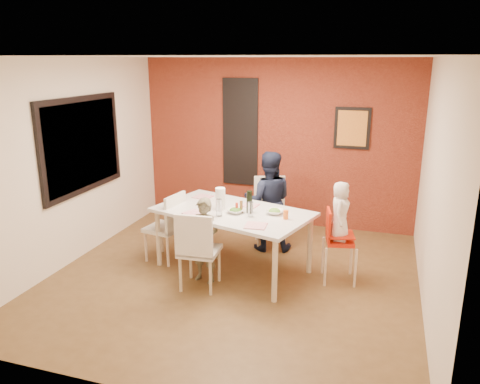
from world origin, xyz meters
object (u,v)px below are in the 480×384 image
(child_near, at_px, (205,241))
(wine_bottle, at_px, (249,202))
(chair_far, at_px, (270,207))
(toddler, at_px, (340,211))
(child_far, at_px, (268,201))
(paper_towel_roll, at_px, (220,199))
(chair_left, at_px, (169,224))
(high_chair, at_px, (337,239))
(dining_table, at_px, (233,216))
(chair_near, at_px, (197,247))

(child_near, bearing_deg, wine_bottle, 52.41)
(chair_far, bearing_deg, toddler, -60.97)
(child_far, height_order, toddler, child_far)
(paper_towel_roll, bearing_deg, chair_left, 179.88)
(high_chair, relative_size, paper_towel_roll, 3.24)
(child_near, bearing_deg, dining_table, 73.47)
(child_far, bearing_deg, high_chair, 131.62)
(high_chair, xyz_separation_m, wine_bottle, (-1.09, -0.11, 0.40))
(wine_bottle, distance_m, paper_towel_roll, 0.39)
(chair_near, distance_m, chair_left, 0.96)
(chair_near, relative_size, child_near, 0.91)
(toddler, bearing_deg, chair_near, 118.67)
(chair_near, height_order, wine_bottle, wine_bottle)
(chair_left, bearing_deg, toddler, 102.01)
(chair_far, xyz_separation_m, paper_towel_roll, (-0.40, -1.06, 0.39))
(wine_bottle, bearing_deg, paper_towel_roll, 177.15)
(child_far, bearing_deg, paper_towel_roll, 48.56)
(chair_far, height_order, chair_left, chair_far)
(dining_table, distance_m, child_near, 0.52)
(child_far, relative_size, paper_towel_roll, 5.08)
(chair_far, height_order, high_chair, chair_far)
(chair_left, relative_size, child_far, 0.66)
(toddler, bearing_deg, paper_towel_roll, 96.10)
(toddler, relative_size, paper_towel_roll, 2.57)
(chair_left, distance_m, child_near, 0.81)
(chair_far, xyz_separation_m, wine_bottle, (-0.00, -1.08, 0.39))
(chair_near, relative_size, chair_far, 0.98)
(chair_near, distance_m, child_far, 1.57)
(wine_bottle, bearing_deg, toddler, 5.91)
(high_chair, bearing_deg, wine_bottle, 82.93)
(dining_table, height_order, chair_far, chair_far)
(chair_left, relative_size, high_chair, 1.04)
(chair_near, bearing_deg, chair_far, -108.73)
(chair_left, height_order, toddler, toddler)
(chair_near, distance_m, paper_towel_roll, 0.79)
(paper_towel_roll, bearing_deg, high_chair, 3.32)
(chair_near, height_order, child_near, child_near)
(chair_left, height_order, child_far, child_far)
(chair_left, relative_size, wine_bottle, 3.39)
(dining_table, bearing_deg, high_chair, 3.42)
(high_chair, height_order, wine_bottle, wine_bottle)
(toddler, xyz_separation_m, paper_towel_roll, (-1.50, -0.10, 0.04))
(chair_far, distance_m, child_far, 0.30)
(chair_left, bearing_deg, paper_towel_roll, 99.50)
(chair_left, distance_m, wine_bottle, 1.21)
(high_chair, height_order, child_far, child_far)
(chair_far, xyz_separation_m, high_chair, (1.08, -0.97, -0.01))
(dining_table, xyz_separation_m, toddler, (1.34, 0.09, 0.17))
(chair_near, xyz_separation_m, paper_towel_roll, (0.05, 0.67, 0.41))
(toddler, bearing_deg, chair_far, 51.44)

